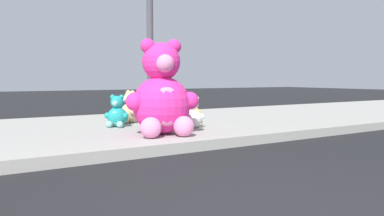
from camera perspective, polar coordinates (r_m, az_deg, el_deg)
sidewalk at (r=6.73m, az=-16.96°, el=-3.56°), size 28.00×4.40×0.15m
sign_pole at (r=6.30m, az=-6.44°, el=12.24°), size 0.56×0.11×3.20m
plush_pink_large at (r=5.68m, az=-4.59°, el=1.78°), size 1.10×1.02×1.45m
plush_teal at (r=6.69m, az=-11.39°, el=-0.90°), size 0.40×0.41×0.57m
plush_yellow at (r=7.07m, az=0.08°, el=-0.69°), size 0.40×0.35×0.52m
plush_tan at (r=7.26m, az=-9.50°, el=-0.26°), size 0.43×0.48×0.63m
plush_white at (r=6.39m, az=0.01°, el=-1.12°), size 0.38×0.40×0.55m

